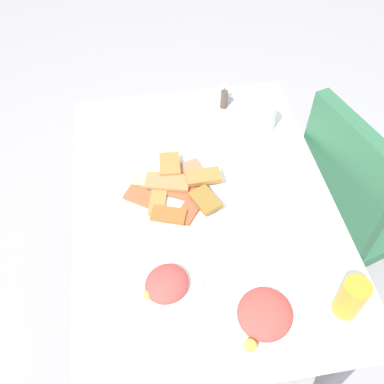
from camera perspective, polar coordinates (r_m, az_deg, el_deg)
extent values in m
plane|color=#A7A1A4|center=(1.93, 1.10, -14.65)|extent=(6.00, 6.00, 0.00)
cube|color=white|center=(1.31, 1.56, -1.55)|extent=(1.08, 0.79, 0.02)
cylinder|color=#514D58|center=(1.90, -11.24, 1.77)|extent=(0.04, 0.04, 0.70)
cylinder|color=#514D58|center=(1.95, 8.47, 4.16)|extent=(0.04, 0.04, 0.70)
cylinder|color=#514D58|center=(1.52, 18.34, -22.84)|extent=(0.04, 0.04, 0.70)
cube|color=#306846|center=(1.81, 21.85, -1.82)|extent=(0.52, 0.52, 0.06)
cube|color=#306846|center=(1.52, 19.38, 1.65)|extent=(0.40, 0.16, 0.46)
cylinder|color=brown|center=(2.16, 20.80, -0.07)|extent=(0.03, 0.03, 0.39)
cylinder|color=brown|center=(1.84, 19.01, -12.40)|extent=(0.03, 0.03, 0.39)
cylinder|color=brown|center=(1.96, 12.44, -3.75)|extent=(0.03, 0.03, 0.39)
cylinder|color=white|center=(1.32, -2.33, -0.10)|extent=(0.31, 0.31, 0.01)
cube|color=#BC7B4B|center=(1.31, -3.29, 1.37)|extent=(0.10, 0.15, 0.01)
cube|color=#BB773A|center=(1.32, 1.50, 2.08)|extent=(0.06, 0.11, 0.02)
cube|color=olive|center=(1.26, 1.96, -1.03)|extent=(0.11, 0.10, 0.01)
cube|color=#B07A3E|center=(1.28, -4.58, -1.28)|extent=(0.11, 0.07, 0.01)
cube|color=#C45234|center=(1.26, -0.33, -2.36)|extent=(0.11, 0.10, 0.01)
cube|color=#A05834|center=(1.30, -6.89, -0.60)|extent=(0.10, 0.11, 0.01)
cube|color=#CB763A|center=(1.35, -3.00, 3.72)|extent=(0.10, 0.07, 0.02)
cube|color=#DF5837|center=(1.30, -0.69, -0.20)|extent=(0.10, 0.12, 0.01)
cube|color=#985C29|center=(1.24, -3.14, -3.04)|extent=(0.08, 0.11, 0.01)
cube|color=#B27654|center=(1.37, -0.61, 3.12)|extent=(0.08, 0.10, 0.01)
cube|color=#DFD387|center=(1.34, -6.15, 1.61)|extent=(0.08, 0.11, 0.01)
cylinder|color=white|center=(1.15, -3.33, -12.57)|extent=(0.19, 0.19, 0.01)
ellipsoid|color=#D44641|center=(1.13, -3.38, -12.11)|extent=(0.16, 0.16, 0.05)
sphere|color=yellow|center=(1.12, -5.94, -13.52)|extent=(0.02, 0.02, 0.02)
cylinder|color=white|center=(1.12, 9.57, -16.10)|extent=(0.23, 0.23, 0.01)
ellipsoid|color=#D5453E|center=(1.11, 9.70, -15.72)|extent=(0.19, 0.19, 0.05)
sphere|color=yellow|center=(1.07, 7.79, -19.63)|extent=(0.03, 0.03, 0.03)
cylinder|color=orange|center=(1.14, 20.48, -13.09)|extent=(0.08, 0.08, 0.12)
cylinder|color=silver|center=(1.52, 9.70, 9.86)|extent=(0.08, 0.08, 0.10)
cube|color=white|center=(1.56, -1.85, 9.78)|extent=(0.15, 0.15, 0.00)
cube|color=silver|center=(1.56, -2.51, 9.82)|extent=(0.17, 0.07, 0.00)
cube|color=silver|center=(1.56, -1.19, 9.96)|extent=(0.17, 0.08, 0.00)
cube|color=#B2B2B7|center=(1.62, 4.10, 11.47)|extent=(0.09, 0.09, 0.01)
cylinder|color=white|center=(1.60, 4.06, 12.98)|extent=(0.03, 0.03, 0.07)
cylinder|color=brown|center=(1.58, 4.30, 12.24)|extent=(0.03, 0.03, 0.07)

